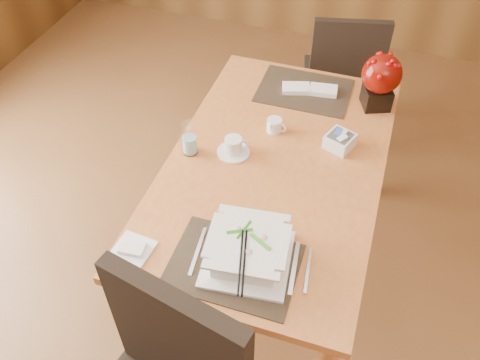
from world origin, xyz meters
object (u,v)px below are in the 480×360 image
(water_glass, at_px, (189,139))
(far_chair, at_px, (342,74))
(soup_setting, at_px, (248,251))
(berry_decor, at_px, (381,79))
(coffee_cup, at_px, (233,147))
(dining_table, at_px, (274,180))
(bread_plate, at_px, (133,250))
(creamer_jug, at_px, (274,125))
(sugar_caddy, at_px, (340,141))

(water_glass, height_order, far_chair, far_chair)
(soup_setting, xyz_separation_m, berry_decor, (0.31, 1.05, 0.09))
(berry_decor, height_order, far_chair, berry_decor)
(coffee_cup, bearing_deg, dining_table, -2.50)
(water_glass, relative_size, berry_decor, 0.57)
(coffee_cup, bearing_deg, far_chair, 73.86)
(dining_table, distance_m, water_glass, 0.41)
(dining_table, height_order, far_chair, far_chair)
(bread_plate, bearing_deg, dining_table, 58.41)
(coffee_cup, xyz_separation_m, berry_decor, (0.54, 0.53, 0.12))
(coffee_cup, distance_m, water_glass, 0.19)
(coffee_cup, bearing_deg, bread_plate, -106.43)
(dining_table, bearing_deg, coffee_cup, 177.50)
(berry_decor, relative_size, far_chair, 0.29)
(creamer_jug, xyz_separation_m, far_chair, (0.19, 0.89, -0.26))
(dining_table, xyz_separation_m, bread_plate, (-0.37, -0.60, 0.10))
(dining_table, bearing_deg, far_chair, 83.50)
(water_glass, bearing_deg, far_chair, 66.55)
(berry_decor, xyz_separation_m, far_chair, (-0.22, 0.56, -0.38))
(creamer_jug, height_order, far_chair, far_chair)
(dining_table, bearing_deg, sugar_caddy, 38.70)
(soup_setting, xyz_separation_m, bread_plate, (-0.41, -0.09, -0.06))
(dining_table, relative_size, bread_plate, 11.00)
(dining_table, xyz_separation_m, sugar_caddy, (0.24, 0.19, 0.13))
(sugar_caddy, height_order, berry_decor, berry_decor)
(creamer_jug, relative_size, sugar_caddy, 0.80)
(dining_table, height_order, water_glass, water_glass)
(berry_decor, bearing_deg, coffee_cup, -135.38)
(coffee_cup, xyz_separation_m, far_chair, (0.32, 1.09, -0.26))
(bread_plate, distance_m, far_chair, 1.78)
(water_glass, distance_m, sugar_caddy, 0.65)
(soup_setting, bearing_deg, coffee_cup, 107.34)
(coffee_cup, bearing_deg, berry_decor, 44.62)
(far_chair, bearing_deg, soup_setting, 73.71)
(berry_decor, bearing_deg, sugar_caddy, -107.52)
(coffee_cup, distance_m, far_chair, 1.16)
(coffee_cup, xyz_separation_m, sugar_caddy, (0.43, 0.18, -0.00))
(water_glass, relative_size, creamer_jug, 1.78)
(water_glass, distance_m, creamer_jug, 0.40)
(soup_setting, height_order, coffee_cup, soup_setting)
(coffee_cup, bearing_deg, water_glass, -163.79)
(far_chair, bearing_deg, dining_table, 70.26)
(coffee_cup, bearing_deg, soup_setting, -66.32)
(sugar_caddy, height_order, bread_plate, sugar_caddy)
(sugar_caddy, bearing_deg, coffee_cup, -156.92)
(soup_setting, distance_m, bread_plate, 0.42)
(far_chair, bearing_deg, bread_plate, 60.52)
(soup_setting, relative_size, berry_decor, 1.23)
(coffee_cup, height_order, sugar_caddy, coffee_cup)
(dining_table, distance_m, creamer_jug, 0.25)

